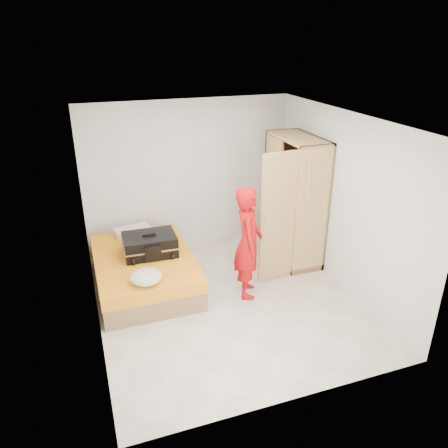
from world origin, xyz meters
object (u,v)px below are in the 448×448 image
object	(u,v)px
person	(248,243)
round_cushion	(146,277)
suitcase	(150,245)
bed	(144,270)
wardrobe	(293,204)

from	to	relation	value
person	round_cushion	xyz separation A→B (m)	(-1.48, -0.03, -0.25)
round_cushion	suitcase	bearing A→B (deg)	75.71
bed	suitcase	bearing A→B (deg)	14.38
bed	person	bearing A→B (deg)	-27.66
person	suitcase	size ratio (longest dim) A/B	2.07
person	round_cushion	distance (m)	1.50
wardrobe	suitcase	bearing A→B (deg)	179.99
wardrobe	suitcase	size ratio (longest dim) A/B	2.60
bed	person	world-z (taller)	person
bed	suitcase	size ratio (longest dim) A/B	2.51
wardrobe	person	xyz separation A→B (m)	(-1.10, -0.76, -0.16)
bed	round_cushion	xyz separation A→B (m)	(-0.08, -0.77, 0.33)
wardrobe	person	bearing A→B (deg)	-145.28
person	suitcase	distance (m)	1.50
round_cushion	wardrobe	bearing A→B (deg)	17.14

